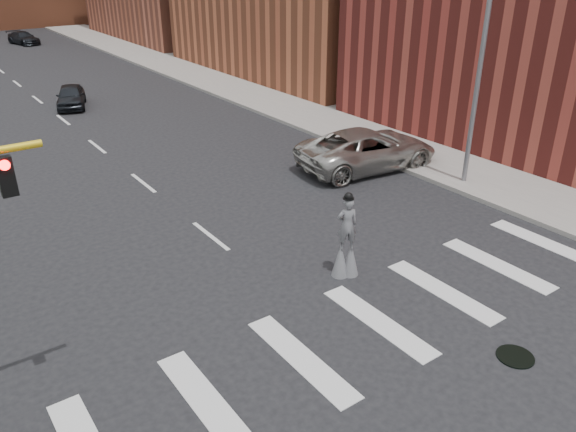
{
  "coord_description": "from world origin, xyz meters",
  "views": [
    {
      "loc": [
        -7.83,
        -7.64,
        9.01
      ],
      "look_at": [
        1.06,
        4.85,
        1.7
      ],
      "focal_mm": 35.0,
      "sensor_mm": 36.0,
      "label": 1
    }
  ],
  "objects": [
    {
      "name": "streetlight",
      "position": [
        10.9,
        6.0,
        4.9
      ],
      "size": [
        2.05,
        0.2,
        9.0
      ],
      "color": "slate",
      "rests_on": "ground"
    },
    {
      "name": "car_near",
      "position": [
        1.34,
        28.7,
        0.69
      ],
      "size": [
        2.85,
        4.36,
        1.38
      ],
      "primitive_type": "imported",
      "rotation": [
        0.0,
        0.0,
        -0.33
      ],
      "color": "black",
      "rests_on": "ground"
    },
    {
      "name": "ground_plane",
      "position": [
        0.0,
        0.0,
        0.0
      ],
      "size": [
        160.0,
        160.0,
        0.0
      ],
      "primitive_type": "plane",
      "color": "black",
      "rests_on": "ground"
    },
    {
      "name": "sidewalk_right",
      "position": [
        12.5,
        25.0,
        0.09
      ],
      "size": [
        5.0,
        90.0,
        0.18
      ],
      "primitive_type": "cube",
      "color": "gray",
      "rests_on": "ground"
    },
    {
      "name": "suv_crossing",
      "position": [
        9.0,
        9.85,
        0.9
      ],
      "size": [
        6.83,
        3.8,
        1.81
      ],
      "primitive_type": "imported",
      "rotation": [
        0.0,
        0.0,
        1.44
      ],
      "color": "#AEABA4",
      "rests_on": "ground"
    },
    {
      "name": "manhole",
      "position": [
        3.0,
        -2.0,
        0.02
      ],
      "size": [
        0.9,
        0.9,
        0.04
      ],
      "primitive_type": "cylinder",
      "color": "black",
      "rests_on": "ground"
    },
    {
      "name": "car_far",
      "position": [
        4.91,
        57.85,
        0.64
      ],
      "size": [
        2.84,
        4.69,
        1.27
      ],
      "primitive_type": "imported",
      "rotation": [
        0.0,
        0.0,
        0.26
      ],
      "color": "black",
      "rests_on": "ground"
    },
    {
      "name": "stilt_performer",
      "position": [
        2.13,
        3.35,
        1.05
      ],
      "size": [
        0.81,
        0.65,
        2.73
      ],
      "rotation": [
        0.0,
        0.0,
        2.72
      ],
      "color": "#332014",
      "rests_on": "ground"
    }
  ]
}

